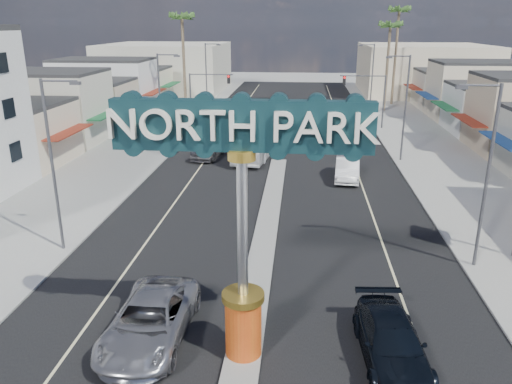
% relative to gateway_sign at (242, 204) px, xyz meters
% --- Properties ---
extents(ground, '(160.00, 160.00, 0.00)m').
position_rel_gateway_sign_xyz_m(ground, '(0.00, 28.02, -5.93)').
color(ground, gray).
rests_on(ground, ground).
extents(road, '(20.00, 120.00, 0.01)m').
position_rel_gateway_sign_xyz_m(road, '(0.00, 28.02, -5.92)').
color(road, black).
rests_on(road, ground).
extents(median_island, '(1.30, 30.00, 0.16)m').
position_rel_gateway_sign_xyz_m(median_island, '(0.00, 12.02, -5.85)').
color(median_island, gray).
rests_on(median_island, ground).
extents(sidewalk_left, '(8.00, 120.00, 0.12)m').
position_rel_gateway_sign_xyz_m(sidewalk_left, '(-14.00, 28.02, -5.87)').
color(sidewalk_left, gray).
rests_on(sidewalk_left, ground).
extents(sidewalk_right, '(8.00, 120.00, 0.12)m').
position_rel_gateway_sign_xyz_m(sidewalk_right, '(14.00, 28.02, -5.87)').
color(sidewalk_right, gray).
rests_on(sidewalk_right, ground).
extents(storefront_row_left, '(12.00, 42.00, 6.00)m').
position_rel_gateway_sign_xyz_m(storefront_row_left, '(-24.00, 41.02, -2.93)').
color(storefront_row_left, beige).
rests_on(storefront_row_left, ground).
extents(storefront_row_right, '(12.00, 42.00, 6.00)m').
position_rel_gateway_sign_xyz_m(storefront_row_right, '(24.00, 41.02, -2.93)').
color(storefront_row_right, '#B7B29E').
rests_on(storefront_row_right, ground).
extents(backdrop_far_left, '(20.00, 20.00, 8.00)m').
position_rel_gateway_sign_xyz_m(backdrop_far_left, '(-22.00, 73.02, -1.93)').
color(backdrop_far_left, '#B7B29E').
rests_on(backdrop_far_left, ground).
extents(backdrop_far_right, '(20.00, 20.00, 8.00)m').
position_rel_gateway_sign_xyz_m(backdrop_far_right, '(22.00, 73.02, -1.93)').
color(backdrop_far_right, beige).
rests_on(backdrop_far_right, ground).
extents(gateway_sign, '(8.20, 1.50, 9.15)m').
position_rel_gateway_sign_xyz_m(gateway_sign, '(0.00, 0.00, 0.00)').
color(gateway_sign, red).
rests_on(gateway_sign, median_island).
extents(traffic_signal_left, '(5.09, 0.45, 6.00)m').
position_rel_gateway_sign_xyz_m(traffic_signal_left, '(-9.18, 42.02, -1.65)').
color(traffic_signal_left, '#47474C').
rests_on(traffic_signal_left, ground).
extents(traffic_signal_right, '(5.09, 0.45, 6.00)m').
position_rel_gateway_sign_xyz_m(traffic_signal_right, '(9.18, 42.02, -1.65)').
color(traffic_signal_right, '#47474C').
rests_on(traffic_signal_right, ground).
extents(streetlight_l_near, '(2.03, 0.22, 9.00)m').
position_rel_gateway_sign_xyz_m(streetlight_l_near, '(-10.43, 8.02, -0.86)').
color(streetlight_l_near, '#47474C').
rests_on(streetlight_l_near, ground).
extents(streetlight_l_mid, '(2.03, 0.22, 9.00)m').
position_rel_gateway_sign_xyz_m(streetlight_l_mid, '(-10.43, 28.02, -0.86)').
color(streetlight_l_mid, '#47474C').
rests_on(streetlight_l_mid, ground).
extents(streetlight_l_far, '(2.03, 0.22, 9.00)m').
position_rel_gateway_sign_xyz_m(streetlight_l_far, '(-10.43, 50.02, -0.86)').
color(streetlight_l_far, '#47474C').
rests_on(streetlight_l_far, ground).
extents(streetlight_r_near, '(2.03, 0.22, 9.00)m').
position_rel_gateway_sign_xyz_m(streetlight_r_near, '(10.43, 8.02, -0.86)').
color(streetlight_r_near, '#47474C').
rests_on(streetlight_r_near, ground).
extents(streetlight_r_mid, '(2.03, 0.22, 9.00)m').
position_rel_gateway_sign_xyz_m(streetlight_r_mid, '(10.43, 28.02, -0.86)').
color(streetlight_r_mid, '#47474C').
rests_on(streetlight_r_mid, ground).
extents(streetlight_r_far, '(2.03, 0.22, 9.00)m').
position_rel_gateway_sign_xyz_m(streetlight_r_far, '(10.43, 50.02, -0.86)').
color(streetlight_r_far, '#47474C').
rests_on(streetlight_r_far, ground).
extents(palm_left_far, '(2.60, 2.60, 13.10)m').
position_rel_gateway_sign_xyz_m(palm_left_far, '(-13.00, 48.02, 5.57)').
color(palm_left_far, brown).
rests_on(palm_left_far, ground).
extents(palm_right_mid, '(2.60, 2.60, 12.10)m').
position_rel_gateway_sign_xyz_m(palm_right_mid, '(13.00, 54.02, 4.67)').
color(palm_right_mid, brown).
rests_on(palm_right_mid, ground).
extents(palm_right_far, '(2.60, 2.60, 14.10)m').
position_rel_gateway_sign_xyz_m(palm_right_far, '(15.00, 60.02, 6.46)').
color(palm_right_far, brown).
rests_on(palm_right_far, ground).
extents(suv_left, '(2.92, 6.11, 1.68)m').
position_rel_gateway_sign_xyz_m(suv_left, '(-3.65, 0.71, -5.09)').
color(suv_left, '#A4A4A9').
rests_on(suv_left, ground).
extents(suv_right, '(2.51, 5.43, 1.54)m').
position_rel_gateway_sign_xyz_m(suv_right, '(5.27, 0.28, -5.16)').
color(suv_right, black).
rests_on(suv_right, ground).
extents(car_parked_left, '(2.74, 5.48, 1.79)m').
position_rel_gateway_sign_xyz_m(car_parked_left, '(-6.39, 27.78, -5.03)').
color(car_parked_left, '#5A5A5E').
rests_on(car_parked_left, ground).
extents(car_parked_right, '(2.20, 5.18, 1.66)m').
position_rel_gateway_sign_xyz_m(car_parked_right, '(5.50, 22.28, -5.10)').
color(car_parked_right, silver).
rests_on(car_parked_right, ground).
extents(city_bus, '(3.79, 10.76, 2.93)m').
position_rel_gateway_sign_xyz_m(city_bus, '(-2.00, 28.93, -4.46)').
color(city_bus, silver).
rests_on(city_bus, ground).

